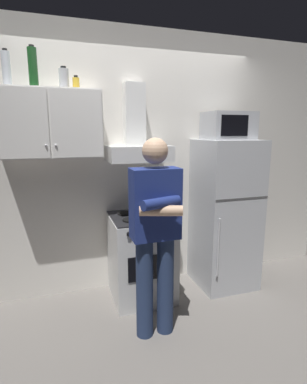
% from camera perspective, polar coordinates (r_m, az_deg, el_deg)
% --- Properties ---
extents(ground_plane, '(7.00, 7.00, 0.00)m').
position_cam_1_polar(ground_plane, '(3.13, 0.00, -21.12)').
color(ground_plane, slate).
extents(back_wall_tiled, '(4.80, 0.10, 2.70)m').
position_cam_1_polar(back_wall_tiled, '(3.23, -3.29, 5.51)').
color(back_wall_tiled, silver).
rests_on(back_wall_tiled, ground_plane).
extents(upper_cabinet, '(0.90, 0.37, 0.60)m').
position_cam_1_polar(upper_cabinet, '(2.88, -19.15, 12.16)').
color(upper_cabinet, white).
extents(stove_oven, '(0.60, 0.62, 0.87)m').
position_cam_1_polar(stove_oven, '(3.12, -2.33, -12.19)').
color(stove_oven, silver).
rests_on(stove_oven, ground_plane).
extents(range_hood, '(0.60, 0.44, 0.75)m').
position_cam_1_polar(range_hood, '(2.98, -3.18, 9.79)').
color(range_hood, white).
extents(refrigerator, '(0.60, 0.62, 1.60)m').
position_cam_1_polar(refrigerator, '(3.36, 13.45, -4.10)').
color(refrigerator, silver).
rests_on(refrigerator, ground_plane).
extents(microwave, '(0.48, 0.37, 0.28)m').
position_cam_1_polar(microwave, '(3.26, 14.06, 12.12)').
color(microwave, '#B7BABF').
rests_on(microwave, refrigerator).
extents(person_standing, '(0.38, 0.33, 1.64)m').
position_cam_1_polar(person_standing, '(2.40, 0.35, -7.63)').
color(person_standing, navy).
rests_on(person_standing, ground_plane).
extents(cooking_pot, '(0.31, 0.21, 0.10)m').
position_cam_1_polar(cooking_pot, '(2.88, 0.72, -3.77)').
color(cooking_pot, '#B7BABF').
rests_on(cooking_pot, stove_oven).
extents(bottle_wine_green, '(0.08, 0.08, 0.34)m').
position_cam_1_polar(bottle_wine_green, '(2.91, -22.00, 21.15)').
color(bottle_wine_green, '#19471E').
rests_on(bottle_wine_green, upper_cabinet).
extents(bottle_vodka_clear, '(0.07, 0.07, 0.30)m').
position_cam_1_polar(bottle_vodka_clear, '(2.96, -26.23, 20.28)').
color(bottle_vodka_clear, silver).
rests_on(bottle_vodka_clear, upper_cabinet).
extents(bottle_canister_steel, '(0.08, 0.08, 0.19)m').
position_cam_1_polar(bottle_canister_steel, '(2.92, -16.71, 19.97)').
color(bottle_canister_steel, '#B2B5BA').
rests_on(bottle_canister_steel, upper_cabinet).
extents(bottle_spice_jar, '(0.06, 0.06, 0.12)m').
position_cam_1_polar(bottle_spice_jar, '(2.92, -14.54, 19.40)').
color(bottle_spice_jar, gold).
rests_on(bottle_spice_jar, upper_cabinet).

